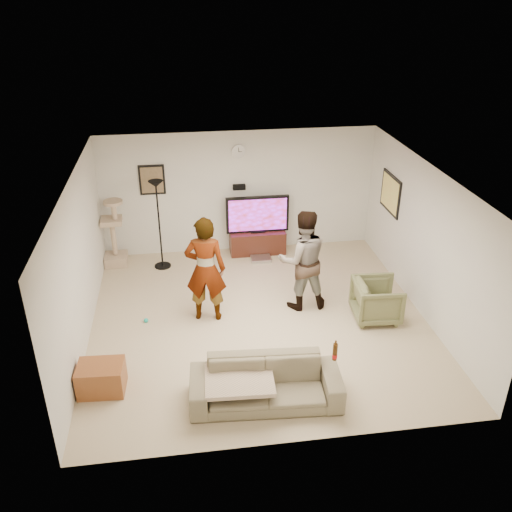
{
  "coord_description": "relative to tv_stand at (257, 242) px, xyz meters",
  "views": [
    {
      "loc": [
        -1.15,
        -7.57,
        5.08
      ],
      "look_at": [
        -0.02,
        0.2,
        1.09
      ],
      "focal_mm": 38.24,
      "sensor_mm": 36.0,
      "label": 1
    }
  ],
  "objects": [
    {
      "name": "picture_back",
      "position": [
        -2.04,
        0.23,
        1.36
      ],
      "size": [
        0.42,
        0.03,
        0.52
      ],
      "primitive_type": "cube",
      "color": "brown",
      "rests_on": "wall_back"
    },
    {
      "name": "floor",
      "position": [
        -0.34,
        -2.5,
        -0.25
      ],
      "size": [
        5.5,
        5.5,
        0.02
      ],
      "primitive_type": "cube",
      "color": "tan",
      "rests_on": "ground"
    },
    {
      "name": "side_table",
      "position": [
        -2.74,
        -3.94,
        -0.03
      ],
      "size": [
        0.65,
        0.5,
        0.42
      ],
      "primitive_type": "cube",
      "rotation": [
        0.0,
        0.0,
        -0.06
      ],
      "color": "brown",
      "rests_on": "floor"
    },
    {
      "name": "wall_speaker",
      "position": [
        -0.34,
        0.19,
        1.14
      ],
      "size": [
        0.25,
        0.1,
        0.1
      ],
      "primitive_type": "cube",
      "color": "black",
      "rests_on": "wall_back"
    },
    {
      "name": "tv_stand",
      "position": [
        0.0,
        0.0,
        0.0
      ],
      "size": [
        1.13,
        0.45,
        0.47
      ],
      "primitive_type": "cube",
      "color": "#35170F",
      "rests_on": "floor"
    },
    {
      "name": "toy_ball",
      "position": [
        -2.21,
        -2.33,
        -0.2
      ],
      "size": [
        0.07,
        0.07,
        0.07
      ],
      "primitive_type": "sphere",
      "color": "#15B2A1",
      "rests_on": "floor"
    },
    {
      "name": "ceiling",
      "position": [
        -0.34,
        -2.5,
        2.27
      ],
      "size": [
        5.5,
        5.5,
        0.02
      ],
      "primitive_type": "cube",
      "color": "silver",
      "rests_on": "wall_back"
    },
    {
      "name": "cat_tree",
      "position": [
        -2.86,
        -0.12,
        0.45
      ],
      "size": [
        0.45,
        0.45,
        1.37
      ],
      "primitive_type": "cube",
      "rotation": [
        0.0,
        0.0,
        0.02
      ],
      "color": "tan",
      "rests_on": "floor"
    },
    {
      "name": "picture_right",
      "position": [
        2.39,
        -0.9,
        1.26
      ],
      "size": [
        0.03,
        0.78,
        0.62
      ],
      "primitive_type": "cube",
      "color": "#FFD769",
      "rests_on": "wall_right"
    },
    {
      "name": "armchair",
      "position": [
        1.59,
        -2.74,
        0.11
      ],
      "size": [
        0.8,
        0.78,
        0.69
      ],
      "primitive_type": "imported",
      "rotation": [
        0.0,
        0.0,
        1.5
      ],
      "color": "#5F623D",
      "rests_on": "floor"
    },
    {
      "name": "tv",
      "position": [
        0.0,
        0.0,
        0.61
      ],
      "size": [
        1.27,
        0.08,
        0.76
      ],
      "primitive_type": "cube",
      "color": "black",
      "rests_on": "tv_stand"
    },
    {
      "name": "throw_blanket",
      "position": [
        -0.9,
        -4.47,
        0.16
      ],
      "size": [
        0.94,
        0.75,
        0.06
      ],
      "primitive_type": "cube",
      "rotation": [
        0.0,
        0.0,
        -0.05
      ],
      "color": "#C9AE8F",
      "rests_on": "sofa"
    },
    {
      "name": "wall_right",
      "position": [
        2.41,
        -2.5,
        1.01
      ],
      "size": [
        0.04,
        5.5,
        2.5
      ],
      "primitive_type": "cube",
      "color": "silver",
      "rests_on": "floor"
    },
    {
      "name": "floor_lamp",
      "position": [
        -1.95,
        -0.36,
        0.65
      ],
      "size": [
        0.32,
        0.32,
        1.77
      ],
      "primitive_type": "cylinder",
      "color": "black",
      "rests_on": "floor"
    },
    {
      "name": "beer_bottle",
      "position": [
        0.37,
        -4.47,
        0.47
      ],
      "size": [
        0.06,
        0.06,
        0.25
      ],
      "primitive_type": "cylinder",
      "color": "#402309",
      "rests_on": "sofa"
    },
    {
      "name": "wall_clock",
      "position": [
        -0.34,
        0.22,
        1.86
      ],
      "size": [
        0.26,
        0.04,
        0.26
      ],
      "primitive_type": "cylinder",
      "rotation": [
        1.57,
        0.0,
        0.0
      ],
      "color": "white",
      "rests_on": "wall_back"
    },
    {
      "name": "console_box",
      "position": [
        0.01,
        -0.4,
        -0.2
      ],
      "size": [
        0.4,
        0.3,
        0.07
      ],
      "primitive_type": "cube",
      "color": "#BABABD",
      "rests_on": "floor"
    },
    {
      "name": "tv_screen",
      "position": [
        0.0,
        -0.04,
        0.61
      ],
      "size": [
        1.17,
        0.01,
        0.67
      ],
      "primitive_type": "cube",
      "color": "#9726E5",
      "rests_on": "tv"
    },
    {
      "name": "sofa",
      "position": [
        -0.55,
        -4.47,
        0.06
      ],
      "size": [
        2.05,
        0.92,
        0.59
      ],
      "primitive_type": "imported",
      "rotation": [
        0.0,
        0.0,
        -0.07
      ],
      "color": "#6D644C",
      "rests_on": "floor"
    },
    {
      "name": "wall_back",
      "position": [
        -0.34,
        0.25,
        1.01
      ],
      "size": [
        5.5,
        0.04,
        2.5
      ],
      "primitive_type": "cube",
      "color": "silver",
      "rests_on": "floor"
    },
    {
      "name": "person_left",
      "position": [
        -1.19,
        -2.31,
        0.67
      ],
      "size": [
        0.72,
        0.54,
        1.82
      ],
      "primitive_type": "imported",
      "rotation": [
        0.0,
        0.0,
        2.98
      ],
      "color": "#A6A6A6",
      "rests_on": "floor"
    },
    {
      "name": "wall_front",
      "position": [
        -0.34,
        -5.25,
        1.01
      ],
      "size": [
        5.5,
        0.04,
        2.5
      ],
      "primitive_type": "cube",
      "color": "silver",
      "rests_on": "floor"
    },
    {
      "name": "wall_left",
      "position": [
        -3.09,
        -2.5,
        1.01
      ],
      "size": [
        0.04,
        5.5,
        2.5
      ],
      "primitive_type": "cube",
      "color": "silver",
      "rests_on": "floor"
    },
    {
      "name": "person_right",
      "position": [
        0.45,
        -2.17,
        0.65
      ],
      "size": [
        0.88,
        0.69,
        1.77
      ],
      "primitive_type": "imported",
      "rotation": [
        0.0,
        0.0,
        3.17
      ],
      "color": "teal",
      "rests_on": "floor"
    }
  ]
}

